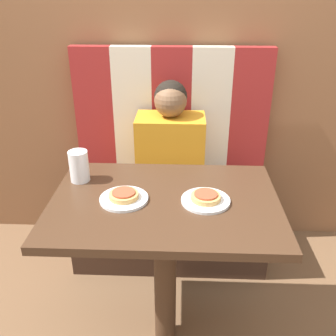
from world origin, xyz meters
TOP-DOWN VIEW (x-y plane):
  - ground_plane at (0.00, 0.00)m, footprint 12.00×12.00m
  - wall_back at (0.00, 0.92)m, footprint 7.00×0.05m
  - booth_seat at (0.00, 0.63)m, footprint 1.13×0.46m
  - booth_backrest at (-0.00, 0.83)m, footprint 1.13×0.07m
  - dining_table at (0.00, 0.00)m, footprint 0.92×0.65m
  - person at (0.00, 0.63)m, footprint 0.37×0.23m
  - plate_left at (-0.16, -0.01)m, footprint 0.19×0.19m
  - plate_right at (0.16, -0.01)m, footprint 0.19×0.19m
  - pizza_left at (-0.16, -0.01)m, footprint 0.12×0.12m
  - pizza_right at (0.16, -0.01)m, footprint 0.12×0.12m
  - drinking_cup at (-0.38, 0.15)m, footprint 0.08×0.08m

SIDE VIEW (x-z plane):
  - ground_plane at x=0.00m, z-range 0.00..0.00m
  - booth_seat at x=0.00m, z-range 0.00..0.49m
  - dining_table at x=0.00m, z-range 0.27..1.04m
  - person at x=0.00m, z-range 0.47..1.08m
  - plate_left at x=-0.16m, z-range 0.77..0.79m
  - plate_right at x=0.16m, z-range 0.77..0.79m
  - pizza_left at x=-0.16m, z-range 0.79..0.81m
  - pizza_right at x=0.16m, z-range 0.79..0.81m
  - drinking_cup at x=-0.38m, z-range 0.77..0.91m
  - booth_backrest at x=0.00m, z-range 0.49..1.25m
  - wall_back at x=0.00m, z-range 0.00..2.60m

